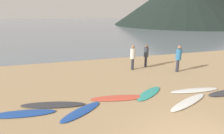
% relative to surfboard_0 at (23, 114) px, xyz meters
% --- Properties ---
extents(ground_plane, '(120.00, 120.00, 0.20)m').
position_rel_surfboard_0_xyz_m(ground_plane, '(5.12, 6.19, -0.14)').
color(ground_plane, tan).
rests_on(ground_plane, ground).
extents(ocean_water, '(140.00, 100.00, 0.01)m').
position_rel_surfboard_0_xyz_m(ocean_water, '(5.12, 57.44, -0.04)').
color(ocean_water, slate).
rests_on(ocean_water, ground).
extents(headland_hill, '(41.08, 41.08, 14.07)m').
position_rel_surfboard_0_xyz_m(headland_hill, '(38.05, 42.05, 7.00)').
color(headland_hill, black).
rests_on(headland_hill, ground).
extents(surfboard_0, '(2.53, 0.86, 0.07)m').
position_rel_surfboard_0_xyz_m(surfboard_0, '(0.00, 0.00, 0.00)').
color(surfboard_0, '#1E479E').
rests_on(surfboard_0, ground).
extents(surfboard_1, '(2.73, 1.13, 0.09)m').
position_rel_surfboard_0_xyz_m(surfboard_1, '(1.11, 0.38, 0.01)').
color(surfboard_1, '#333338').
rests_on(surfboard_1, ground).
extents(surfboard_2, '(1.96, 1.59, 0.06)m').
position_rel_surfboard_0_xyz_m(surfboard_2, '(2.20, -0.47, -0.01)').
color(surfboard_2, '#1E479E').
rests_on(surfboard_2, ground).
extents(surfboard_3, '(2.61, 0.98, 0.06)m').
position_rel_surfboard_0_xyz_m(surfboard_3, '(3.97, 0.23, -0.00)').
color(surfboard_3, '#D84C38').
rests_on(surfboard_3, ground).
extents(surfboard_4, '(1.98, 1.62, 0.06)m').
position_rel_surfboard_0_xyz_m(surfboard_4, '(5.54, 0.28, -0.01)').
color(surfboard_4, teal).
rests_on(surfboard_4, ground).
extents(surfboard_5, '(2.57, 1.40, 0.09)m').
position_rel_surfboard_0_xyz_m(surfboard_5, '(6.77, -1.02, 0.01)').
color(surfboard_5, white).
rests_on(surfboard_5, ground).
extents(surfboard_6, '(2.63, 0.72, 0.07)m').
position_rel_surfboard_0_xyz_m(surfboard_6, '(7.89, -0.06, -0.00)').
color(surfboard_6, white).
rests_on(surfboard_6, ground).
extents(person_0, '(0.34, 0.34, 1.68)m').
position_rel_surfboard_0_xyz_m(person_0, '(6.23, 4.06, 0.96)').
color(person_0, '#2D2D38').
rests_on(person_0, ground).
extents(person_1, '(0.35, 0.35, 1.75)m').
position_rel_surfboard_0_xyz_m(person_1, '(8.91, 2.84, 0.99)').
color(person_1, '#2D2D38').
rests_on(person_1, ground).
extents(person_2, '(0.32, 0.32, 1.60)m').
position_rel_surfboard_0_xyz_m(person_2, '(7.40, 4.43, 0.91)').
color(person_2, '#2D2D38').
rests_on(person_2, ground).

